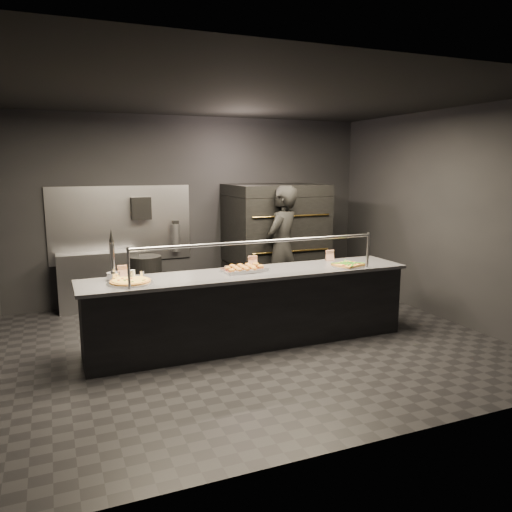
# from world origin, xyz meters

# --- Properties ---
(room) EXTENTS (6.04, 6.00, 3.00)m
(room) POSITION_xyz_m (-0.02, 0.05, 1.50)
(room) COLOR black
(room) RESTS_ON ground
(service_counter) EXTENTS (4.10, 0.78, 1.37)m
(service_counter) POSITION_xyz_m (0.00, -0.00, 0.46)
(service_counter) COLOR black
(service_counter) RESTS_ON ground
(pizza_oven) EXTENTS (1.50, 1.23, 1.91)m
(pizza_oven) POSITION_xyz_m (1.20, 1.90, 0.97)
(pizza_oven) COLOR black
(pizza_oven) RESTS_ON ground
(prep_shelf) EXTENTS (1.20, 0.35, 0.90)m
(prep_shelf) POSITION_xyz_m (-1.60, 2.32, 0.45)
(prep_shelf) COLOR #99999E
(prep_shelf) RESTS_ON ground
(towel_dispenser) EXTENTS (0.30, 0.20, 0.35)m
(towel_dispenser) POSITION_xyz_m (-0.90, 2.39, 1.55)
(towel_dispenser) COLOR black
(towel_dispenser) RESTS_ON room
(fire_extinguisher) EXTENTS (0.14, 0.14, 0.51)m
(fire_extinguisher) POSITION_xyz_m (-0.35, 2.40, 1.06)
(fire_extinguisher) COLOR #B2B2B7
(fire_extinguisher) RESTS_ON room
(beer_tap) EXTENTS (0.15, 0.22, 0.59)m
(beer_tap) POSITION_xyz_m (-1.61, 0.20, 1.09)
(beer_tap) COLOR silver
(beer_tap) RESTS_ON service_counter
(round_pizza) EXTENTS (0.52, 0.52, 0.03)m
(round_pizza) POSITION_xyz_m (-1.45, -0.01, 0.94)
(round_pizza) COLOR silver
(round_pizza) RESTS_ON service_counter
(slider_tray_a) EXTENTS (0.46, 0.35, 0.07)m
(slider_tray_a) POSITION_xyz_m (-0.10, 0.06, 0.95)
(slider_tray_a) COLOR silver
(slider_tray_a) RESTS_ON service_counter
(slider_tray_b) EXTENTS (0.47, 0.35, 0.07)m
(slider_tray_b) POSITION_xyz_m (-0.00, 0.14, 0.95)
(slider_tray_b) COLOR silver
(slider_tray_b) RESTS_ON service_counter
(square_pizza) EXTENTS (0.42, 0.42, 0.05)m
(square_pizza) POSITION_xyz_m (1.31, -0.15, 0.94)
(square_pizza) COLOR silver
(square_pizza) RESTS_ON service_counter
(condiment_jar) EXTENTS (0.17, 0.07, 0.11)m
(condiment_jar) POSITION_xyz_m (-1.37, 0.15, 0.97)
(condiment_jar) COLOR silver
(condiment_jar) RESTS_ON service_counter
(tent_cards) EXTENTS (2.90, 0.04, 0.15)m
(tent_cards) POSITION_xyz_m (-0.02, 0.28, 1.00)
(tent_cards) COLOR white
(tent_cards) RESTS_ON service_counter
(trash_bin) EXTENTS (0.49, 0.49, 0.82)m
(trash_bin) POSITION_xyz_m (-0.90, 2.15, 0.41)
(trash_bin) COLOR black
(trash_bin) RESTS_ON ground
(worker) EXTENTS (0.84, 0.79, 1.92)m
(worker) POSITION_xyz_m (1.00, 1.20, 0.96)
(worker) COLOR black
(worker) RESTS_ON ground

